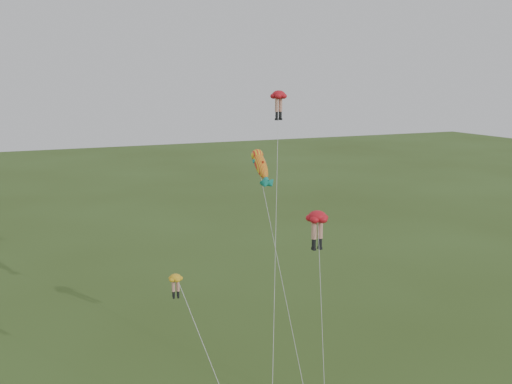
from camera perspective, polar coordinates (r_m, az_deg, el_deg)
name	(u,v)px	position (r m, az deg, el deg)	size (l,w,h in m)	color
legs_kite_red_high	(279,102)	(44.80, 2.27, 8.98)	(6.61, 12.04, 19.62)	red
legs_kite_red_mid	(317,222)	(37.12, 6.17, -2.96)	(1.99, 4.36, 12.12)	red
legs_kite_yellow	(180,289)	(33.69, -7.66, -9.63)	(3.13, 4.93, 9.39)	gold
fish_kite	(261,166)	(39.29, 0.48, 2.63)	(0.91, 8.29, 15.91)	yellow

